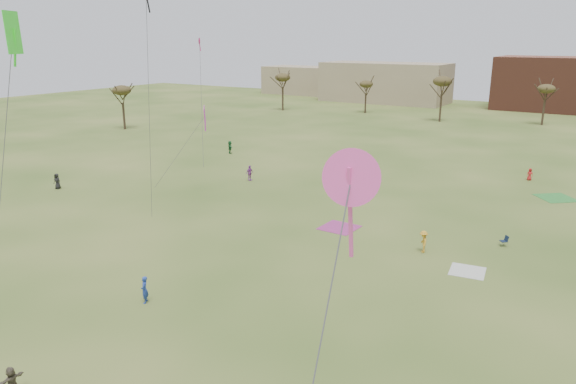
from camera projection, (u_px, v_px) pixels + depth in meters
The scene contains 17 objects.
ground at pixel (173, 337), 29.91m from camera, with size 260.00×260.00×0.00m, color #305019.
flyer_near_right at pixel (145, 290), 33.61m from camera, with size 0.64×0.42×1.76m, color #213B9A.
spectator_fore_c at pixel (12, 381), 24.90m from camera, with size 1.34×0.43×1.44m, color brown.
flyer_mid_a at pixel (57, 181), 59.23m from camera, with size 0.85×0.55×1.73m, color black.
flyer_mid_b at pixel (423, 242), 41.60m from camera, with size 1.12×0.65×1.74m, color gold.
spectator_mid_d at pixel (250, 173), 62.71m from camera, with size 1.06×0.44×1.80m, color purple.
flyer_far_a at pixel (230, 147), 77.56m from camera, with size 1.70×0.54×1.83m, color #206231.
flyer_far_b at pixel (530, 174), 62.89m from camera, with size 0.69×0.45×1.42m, color red.
blanket_cream at pixel (467, 271), 38.36m from camera, with size 2.39×2.39×0.03m, color silver.
blanket_plum at pixel (339, 228), 47.23m from camera, with size 3.03×3.03×0.03m, color #A4327B.
blanket_olive at pixel (556, 198), 56.01m from camera, with size 3.39×3.39×0.03m, color #318734.
camp_chair_right at pixel (504, 243), 42.97m from camera, with size 0.74×0.73×0.87m.
kites_aloft at pixel (258, 24), 38.19m from camera, with size 69.84×64.62×23.39m.
tree_line at pixel (479, 92), 93.82m from camera, with size 117.44×49.32×8.91m.
building_tan at pixel (385, 82), 140.06m from camera, with size 32.00×14.00×10.00m, color #937F60.
building_brick at pixel (557, 84), 123.37m from camera, with size 26.00×16.00×12.00m, color brown.
building_tan_west at pixel (300, 80), 161.40m from camera, with size 20.00×12.00×8.00m, color #937F60.
Camera 1 is at (19.55, -19.06, 15.97)m, focal length 33.61 mm.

